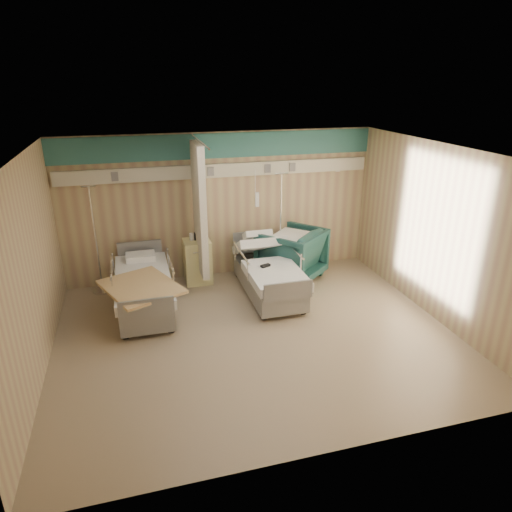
{
  "coord_description": "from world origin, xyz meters",
  "views": [
    {
      "loc": [
        -1.64,
        -5.9,
        3.75
      ],
      "look_at": [
        0.17,
        0.6,
        1.07
      ],
      "focal_mm": 32.0,
      "sensor_mm": 36.0,
      "label": 1
    }
  ],
  "objects_px": {
    "iv_stand_right": "(280,254)",
    "iv_stand_left": "(100,271)",
    "bed_right": "(268,279)",
    "bed_left": "(144,293)",
    "bedside_cabinet": "(198,261)",
    "visitor_armchair": "(291,254)"
  },
  "relations": [
    {
      "from": "bed_right",
      "to": "iv_stand_left",
      "type": "relative_size",
      "value": 1.08
    },
    {
      "from": "bed_left",
      "to": "iv_stand_right",
      "type": "relative_size",
      "value": 1.05
    },
    {
      "from": "iv_stand_right",
      "to": "iv_stand_left",
      "type": "bearing_deg",
      "value": 178.47
    },
    {
      "from": "iv_stand_left",
      "to": "visitor_armchair",
      "type": "bearing_deg",
      "value": -5.59
    },
    {
      "from": "bedside_cabinet",
      "to": "bed_right",
      "type": "bearing_deg",
      "value": -38.05
    },
    {
      "from": "bed_left",
      "to": "iv_stand_left",
      "type": "bearing_deg",
      "value": 128.0
    },
    {
      "from": "bedside_cabinet",
      "to": "visitor_armchair",
      "type": "bearing_deg",
      "value": -9.46
    },
    {
      "from": "bed_left",
      "to": "iv_stand_right",
      "type": "bearing_deg",
      "value": 17.66
    },
    {
      "from": "bedside_cabinet",
      "to": "iv_stand_left",
      "type": "height_order",
      "value": "iv_stand_left"
    },
    {
      "from": "bed_left",
      "to": "bed_right",
      "type": "bearing_deg",
      "value": 0.0
    },
    {
      "from": "bed_right",
      "to": "iv_stand_right",
      "type": "bearing_deg",
      "value": 59.82
    },
    {
      "from": "iv_stand_right",
      "to": "iv_stand_left",
      "type": "xyz_separation_m",
      "value": [
        -3.44,
        0.09,
        -0.01
      ]
    },
    {
      "from": "bed_left",
      "to": "visitor_armchair",
      "type": "bearing_deg",
      "value": 11.89
    },
    {
      "from": "bed_right",
      "to": "iv_stand_left",
      "type": "height_order",
      "value": "iv_stand_left"
    },
    {
      "from": "bedside_cabinet",
      "to": "iv_stand_left",
      "type": "relative_size",
      "value": 0.43
    },
    {
      "from": "bed_left",
      "to": "visitor_armchair",
      "type": "height_order",
      "value": "visitor_armchair"
    },
    {
      "from": "iv_stand_right",
      "to": "iv_stand_left",
      "type": "distance_m",
      "value": 3.44
    },
    {
      "from": "bedside_cabinet",
      "to": "visitor_armchair",
      "type": "distance_m",
      "value": 1.83
    },
    {
      "from": "bed_right",
      "to": "bed_left",
      "type": "bearing_deg",
      "value": 180.0
    },
    {
      "from": "bedside_cabinet",
      "to": "visitor_armchair",
      "type": "xyz_separation_m",
      "value": [
        1.8,
        -0.3,
        0.08
      ]
    },
    {
      "from": "iv_stand_left",
      "to": "iv_stand_right",
      "type": "bearing_deg",
      "value": -1.53
    },
    {
      "from": "bed_right",
      "to": "bedside_cabinet",
      "type": "height_order",
      "value": "bedside_cabinet"
    }
  ]
}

